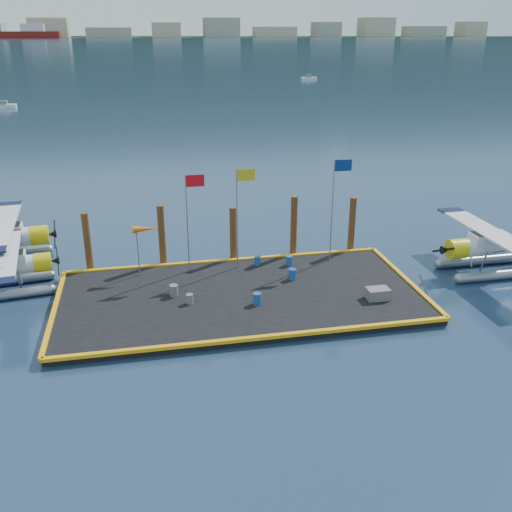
{
  "coord_description": "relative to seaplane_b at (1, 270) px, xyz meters",
  "views": [
    {
      "loc": [
        -4.83,
        -28.52,
        14.32
      ],
      "look_at": [
        1.31,
        2.0,
        1.8
      ],
      "focal_mm": 40.0,
      "sensor_mm": 36.0,
      "label": 1
    }
  ],
  "objects": [
    {
      "name": "ground",
      "position": [
        13.27,
        -3.71,
        -1.43
      ],
      "size": [
        4000.0,
        4000.0,
        0.0
      ],
      "primitive_type": "plane",
      "color": "#192F4B",
      "rests_on": "ground"
    },
    {
      "name": "dock",
      "position": [
        13.27,
        -3.71,
        -1.23
      ],
      "size": [
        20.0,
        10.0,
        0.4
      ],
      "primitive_type": "cube",
      "color": "black",
      "rests_on": "ground"
    },
    {
      "name": "dock_bumpers",
      "position": [
        13.27,
        -3.71,
        -0.94
      ],
      "size": [
        20.25,
        10.25,
        0.18
      ],
      "primitive_type": null,
      "color": "#F09F0E",
      "rests_on": "dock"
    },
    {
      "name": "far_backdrop",
      "position": [
        253.18,
        1733.81,
        8.02
      ],
      "size": [
        3050.0,
        2050.0,
        810.0
      ],
      "color": "black",
      "rests_on": "ground"
    },
    {
      "name": "seaplane_b",
      "position": [
        0.0,
        0.0,
        0.0
      ],
      "size": [
        8.4,
        9.26,
        3.27
      ],
      "rotation": [
        0.0,
        0.0,
        -1.44
      ],
      "color": "gray",
      "rests_on": "ground"
    },
    {
      "name": "seaplane_d",
      "position": [
        29.39,
        -2.85,
        0.15
      ],
      "size": [
        9.17,
        10.1,
        3.61
      ],
      "rotation": [
        0.0,
        0.0,
        1.58
      ],
      "color": "gray",
      "rests_on": "ground"
    },
    {
      "name": "drum_0",
      "position": [
        9.61,
        -3.26,
        -0.69
      ],
      "size": [
        0.47,
        0.47,
        0.66
      ],
      "primitive_type": "cylinder",
      "color": "#5D5C62",
      "rests_on": "dock"
    },
    {
      "name": "drum_1",
      "position": [
        13.95,
        -5.15,
        -0.71
      ],
      "size": [
        0.45,
        0.45,
        0.64
      ],
      "primitive_type": "cylinder",
      "color": "#1A448F",
      "rests_on": "dock"
    },
    {
      "name": "drum_2",
      "position": [
        16.65,
        -2.34,
        -0.7
      ],
      "size": [
        0.46,
        0.46,
        0.65
      ],
      "primitive_type": "cylinder",
      "color": "#1A448F",
      "rests_on": "dock"
    },
    {
      "name": "drum_3",
      "position": [
        10.38,
        -4.36,
        -0.75
      ],
      "size": [
        0.39,
        0.39,
        0.55
      ],
      "primitive_type": "cylinder",
      "color": "#5D5C62",
      "rests_on": "dock"
    },
    {
      "name": "drum_4",
      "position": [
        17.0,
        -0.23,
        -0.72
      ],
      "size": [
        0.43,
        0.43,
        0.61
      ],
      "primitive_type": "cylinder",
      "color": "#1A448F",
      "rests_on": "dock"
    },
    {
      "name": "drum_5",
      "position": [
        15.05,
        0.21,
        -0.74
      ],
      "size": [
        0.41,
        0.41,
        0.57
      ],
      "primitive_type": "cylinder",
      "color": "#1A448F",
      "rests_on": "dock"
    },
    {
      "name": "crate",
      "position": [
        20.58,
        -5.82,
        -0.72
      ],
      "size": [
        1.23,
        0.82,
        0.62
      ],
      "primitive_type": "cube",
      "color": "#5D5C62",
      "rests_on": "dock"
    },
    {
      "name": "flagpole_red",
      "position": [
        10.98,
        0.09,
        2.97
      ],
      "size": [
        1.14,
        0.08,
        6.0
      ],
      "color": "gray",
      "rests_on": "dock"
    },
    {
      "name": "flagpole_yellow",
      "position": [
        13.97,
        0.09,
        3.09
      ],
      "size": [
        1.14,
        0.08,
        6.2
      ],
      "color": "gray",
      "rests_on": "dock"
    },
    {
      "name": "flagpole_blue",
      "position": [
        19.97,
        0.09,
        3.26
      ],
      "size": [
        1.14,
        0.08,
        6.5
      ],
      "color": "gray",
      "rests_on": "dock"
    },
    {
      "name": "windsock",
      "position": [
        8.24,
        0.09,
        1.8
      ],
      "size": [
        1.4,
        0.44,
        3.12
      ],
      "color": "gray",
      "rests_on": "dock"
    },
    {
      "name": "piling_0",
      "position": [
        4.77,
        1.69,
        0.57
      ],
      "size": [
        0.44,
        0.44,
        4.0
      ],
      "primitive_type": "cylinder",
      "color": "#3F2112",
      "rests_on": "ground"
    },
    {
      "name": "piling_1",
      "position": [
        9.27,
        1.69,
        0.67
      ],
      "size": [
        0.44,
        0.44,
        4.2
      ],
      "primitive_type": "cylinder",
      "color": "#3F2112",
      "rests_on": "ground"
    },
    {
      "name": "piling_2",
      "position": [
        13.77,
        1.69,
        0.47
      ],
      "size": [
        0.44,
        0.44,
        3.8
      ],
      "primitive_type": "cylinder",
      "color": "#3F2112",
      "rests_on": "ground"
    },
    {
      "name": "piling_3",
      "position": [
        17.77,
        1.69,
        0.72
      ],
      "size": [
        0.44,
        0.44,
        4.3
      ],
      "primitive_type": "cylinder",
      "color": "#3F2112",
      "rests_on": "ground"
    },
    {
      "name": "piling_4",
      "position": [
        21.77,
        1.69,
        0.57
      ],
      "size": [
        0.44,
        0.44,
        4.0
      ],
      "primitive_type": "cylinder",
      "color": "#3F2112",
      "rests_on": "ground"
    }
  ]
}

